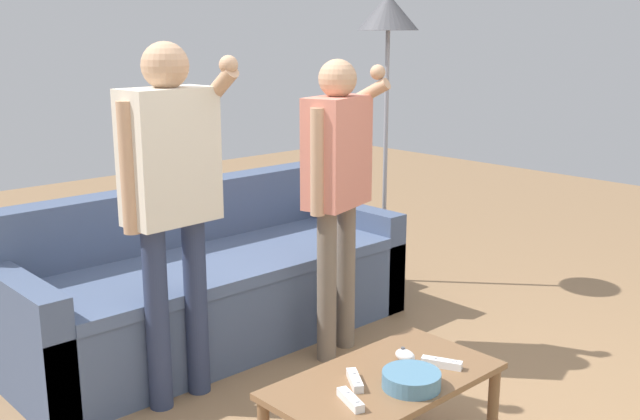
{
  "coord_description": "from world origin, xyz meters",
  "views": [
    {
      "loc": [
        -1.94,
        -1.89,
        1.63
      ],
      "look_at": [
        0.06,
        0.26,
        0.92
      ],
      "focal_mm": 41.28,
      "sensor_mm": 36.0,
      "label": 1
    }
  ],
  "objects": [
    {
      "name": "snack_bowl",
      "position": [
        -0.05,
        -0.34,
        0.42
      ],
      "size": [
        0.21,
        0.21,
        0.06
      ],
      "primitive_type": "cylinder",
      "color": "teal",
      "rests_on": "coffee_table"
    },
    {
      "name": "player_right",
      "position": [
        0.56,
        0.68,
        0.95
      ],
      "size": [
        0.48,
        0.3,
        1.51
      ],
      "color": "#756656",
      "rests_on": "ground"
    },
    {
      "name": "coffee_table",
      "position": [
        -0.06,
        -0.22,
        0.34
      ],
      "size": [
        0.89,
        0.48,
        0.39
      ],
      "color": "brown",
      "rests_on": "ground"
    },
    {
      "name": "game_remote_wand_near",
      "position": [
        0.16,
        -0.31,
        0.41
      ],
      "size": [
        0.1,
        0.16,
        0.03
      ],
      "color": "white",
      "rests_on": "coffee_table"
    },
    {
      "name": "game_remote_nunchuk",
      "position": [
        0.1,
        -0.18,
        0.42
      ],
      "size": [
        0.06,
        0.09,
        0.05
      ],
      "color": "white",
      "rests_on": "coffee_table"
    },
    {
      "name": "player_left",
      "position": [
        -0.31,
        0.8,
        1.01
      ],
      "size": [
        0.48,
        0.32,
        1.6
      ],
      "color": "#2D3856",
      "rests_on": "ground"
    },
    {
      "name": "game_remote_wand_spare",
      "position": [
        -0.3,
        -0.28,
        0.41
      ],
      "size": [
        0.08,
        0.15,
        0.03
      ],
      "color": "white",
      "rests_on": "coffee_table"
    },
    {
      "name": "floor_lamp",
      "position": [
        1.6,
        1.3,
        1.65
      ],
      "size": [
        0.39,
        0.39,
        1.87
      ],
      "color": "#2D2D33",
      "rests_on": "ground"
    },
    {
      "name": "couch",
      "position": [
        0.18,
        1.29,
        0.29
      ],
      "size": [
        2.19,
        0.86,
        0.81
      ],
      "color": "#475675",
      "rests_on": "ground"
    },
    {
      "name": "game_remote_wand_far",
      "position": [
        -0.18,
        -0.19,
        0.41
      ],
      "size": [
        0.11,
        0.15,
        0.03
      ],
      "color": "white",
      "rests_on": "coffee_table"
    }
  ]
}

